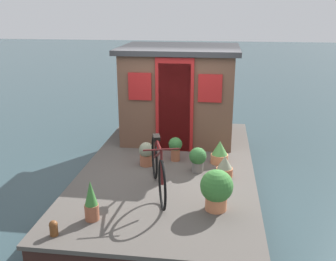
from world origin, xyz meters
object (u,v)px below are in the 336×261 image
at_px(potted_plant_thyme, 146,154).
at_px(potted_plant_rosemary, 175,147).
at_px(houseboat_cabin, 179,92).
at_px(potted_plant_fern, 198,158).
at_px(potted_plant_ivy, 91,201).
at_px(potted_plant_geranium, 217,189).
at_px(mooring_bollard, 54,228).
at_px(potted_plant_succulent, 220,153).
at_px(potted_plant_sage, 225,167).
at_px(bicycle, 158,167).

xyz_separation_m(potted_plant_thyme, potted_plant_rosemary, (0.29, -0.48, 0.04)).
height_order(houseboat_cabin, potted_plant_fern, houseboat_cabin).
relative_size(potted_plant_ivy, potted_plant_geranium, 0.95).
bearing_deg(potted_plant_ivy, houseboat_cabin, -12.16).
relative_size(potted_plant_fern, potted_plant_geranium, 0.73).
bearing_deg(potted_plant_rosemary, potted_plant_ivy, 158.80).
bearing_deg(houseboat_cabin, potted_plant_rosemary, -176.66).
height_order(potted_plant_fern, mooring_bollard, potted_plant_fern).
xyz_separation_m(potted_plant_thyme, mooring_bollard, (-2.33, 0.72, -0.11)).
bearing_deg(potted_plant_fern, potted_plant_rosemary, 44.03).
distance_m(potted_plant_succulent, potted_plant_sage, 0.59).
xyz_separation_m(bicycle, potted_plant_succulent, (1.26, -0.91, -0.20)).
relative_size(bicycle, mooring_bollard, 8.43).
bearing_deg(potted_plant_rosemary, potted_plant_sage, -123.71).
relative_size(potted_plant_rosemary, mooring_bollard, 2.20).
height_order(potted_plant_succulent, mooring_bollard, potted_plant_succulent).
distance_m(potted_plant_fern, potted_plant_geranium, 1.30).
xyz_separation_m(bicycle, potted_plant_ivy, (-0.93, 0.74, -0.13)).
height_order(potted_plant_succulent, potted_plant_geranium, potted_plant_geranium).
relative_size(potted_plant_sage, potted_plant_rosemary, 0.83).
height_order(potted_plant_sage, potted_plant_geranium, potted_plant_geranium).
bearing_deg(bicycle, potted_plant_geranium, -116.46).
relative_size(houseboat_cabin, potted_plant_succulent, 5.77).
xyz_separation_m(potted_plant_thyme, potted_plant_ivy, (-1.91, 0.37, 0.05)).
bearing_deg(potted_plant_sage, potted_plant_ivy, 132.77).
relative_size(bicycle, potted_plant_ivy, 3.03).
relative_size(bicycle, potted_plant_succulent, 4.08).
height_order(houseboat_cabin, potted_plant_thyme, houseboat_cabin).
bearing_deg(potted_plant_geranium, potted_plant_sage, -6.16).
bearing_deg(potted_plant_succulent, potted_plant_fern, 140.17).
relative_size(potted_plant_rosemary, potted_plant_fern, 1.03).
height_order(potted_plant_rosemary, mooring_bollard, potted_plant_rosemary).
xyz_separation_m(houseboat_cabin, potted_plant_fern, (-1.83, -0.51, -0.73)).
bearing_deg(potted_plant_geranium, potted_plant_fern, 14.75).
xyz_separation_m(bicycle, potted_plant_thyme, (0.98, 0.37, -0.18)).
bearing_deg(mooring_bollard, potted_plant_fern, -36.93).
xyz_separation_m(potted_plant_succulent, potted_plant_thyme, (-0.28, 1.28, 0.02)).
bearing_deg(houseboat_cabin, bicycle, 179.26).
distance_m(potted_plant_ivy, potted_plant_rosemary, 2.36).
height_order(potted_plant_sage, potted_plant_rosemary, potted_plant_rosemary).
height_order(potted_plant_succulent, potted_plant_fern, potted_plant_fern).
height_order(potted_plant_ivy, potted_plant_fern, potted_plant_ivy).
xyz_separation_m(potted_plant_thyme, potted_plant_geranium, (-1.42, -1.25, 0.10)).
xyz_separation_m(houseboat_cabin, potted_plant_ivy, (-3.58, 0.77, -0.70)).
bearing_deg(mooring_bollard, potted_plant_ivy, -39.49).
height_order(potted_plant_thyme, potted_plant_sage, potted_plant_thyme).
relative_size(potted_plant_succulent, potted_plant_fern, 0.97).
distance_m(potted_plant_sage, potted_plant_rosemary, 1.07).
distance_m(potted_plant_sage, potted_plant_fern, 0.48).
xyz_separation_m(potted_plant_ivy, potted_plant_rosemary, (2.20, -0.85, -0.00)).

